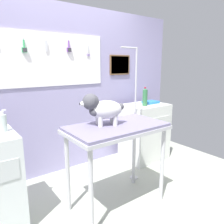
{
  "coord_description": "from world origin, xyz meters",
  "views": [
    {
      "loc": [
        -1.24,
        -1.57,
        1.51
      ],
      "look_at": [
        0.0,
        0.11,
        1.06
      ],
      "focal_mm": 35.1,
      "sensor_mm": 36.0,
      "label": 1
    }
  ],
  "objects_px": {
    "grooming_arm": "(135,121)",
    "dog": "(102,108)",
    "soda_bottle": "(145,97)",
    "cabinet_right": "(144,132)",
    "grooming_table": "(117,134)"
  },
  "relations": [
    {
      "from": "grooming_table",
      "to": "dog",
      "type": "xyz_separation_m",
      "value": [
        -0.13,
        0.08,
        0.28
      ]
    },
    {
      "from": "grooming_table",
      "to": "cabinet_right",
      "type": "relative_size",
      "value": 1.15
    },
    {
      "from": "cabinet_right",
      "to": "soda_bottle",
      "type": "relative_size",
      "value": 3.18
    },
    {
      "from": "grooming_arm",
      "to": "cabinet_right",
      "type": "distance_m",
      "value": 0.79
    },
    {
      "from": "grooming_arm",
      "to": "soda_bottle",
      "type": "height_order",
      "value": "grooming_arm"
    },
    {
      "from": "grooming_arm",
      "to": "dog",
      "type": "bearing_deg",
      "value": -160.79
    },
    {
      "from": "dog",
      "to": "soda_bottle",
      "type": "bearing_deg",
      "value": 25.55
    },
    {
      "from": "grooming_arm",
      "to": "cabinet_right",
      "type": "bearing_deg",
      "value": 34.03
    },
    {
      "from": "grooming_table",
      "to": "dog",
      "type": "height_order",
      "value": "dog"
    },
    {
      "from": "grooming_arm",
      "to": "soda_bottle",
      "type": "relative_size",
      "value": 6.07
    },
    {
      "from": "cabinet_right",
      "to": "grooming_arm",
      "type": "bearing_deg",
      "value": -145.97
    },
    {
      "from": "soda_bottle",
      "to": "grooming_table",
      "type": "bearing_deg",
      "value": -148.32
    },
    {
      "from": "grooming_arm",
      "to": "dog",
      "type": "xyz_separation_m",
      "value": [
        -0.66,
        -0.23,
        0.28
      ]
    },
    {
      "from": "grooming_table",
      "to": "grooming_arm",
      "type": "bearing_deg",
      "value": 30.44
    },
    {
      "from": "dog",
      "to": "cabinet_right",
      "type": "distance_m",
      "value": 1.53
    }
  ]
}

